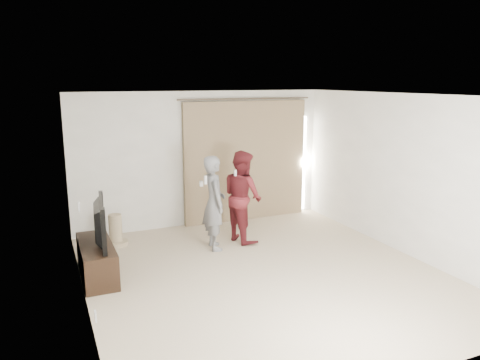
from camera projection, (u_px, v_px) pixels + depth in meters
name	position (u px, v px, depth m)	size (l,w,h in m)	color
floor	(264.00, 274.00, 6.89)	(5.50, 5.50, 0.00)	beige
wall_back	(202.00, 159.00, 9.08)	(5.00, 0.04, 2.60)	beige
wall_left	(80.00, 207.00, 5.65)	(0.04, 5.50, 2.60)	beige
ceiling	(266.00, 95.00, 6.34)	(5.00, 5.50, 0.01)	silver
curtain	(247.00, 161.00, 9.40)	(2.80, 0.11, 2.46)	#997D5E
tv_console	(97.00, 260.00, 6.76)	(0.45, 1.30, 0.50)	black
tv	(94.00, 222.00, 6.64)	(1.13, 0.15, 0.65)	black
scratching_post	(116.00, 233.00, 8.07)	(0.41, 0.41, 0.54)	tan
person_man	(214.00, 203.00, 7.80)	(0.43, 0.61, 1.59)	slate
person_woman	(243.00, 196.00, 8.19)	(0.74, 0.88, 1.61)	maroon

